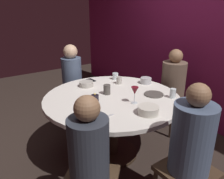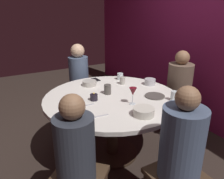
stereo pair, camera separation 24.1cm
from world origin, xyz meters
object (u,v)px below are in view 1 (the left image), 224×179
at_px(dining_table, 112,107).
at_px(cup_near_candle, 115,76).
at_px(bowl_salad_center, 86,84).
at_px(cell_phone, 91,80).
at_px(bowl_small_white, 148,110).
at_px(cup_by_left_diner, 173,93).
at_px(seated_diner_front_right, 89,153).
at_px(candle_holder, 95,98).
at_px(cup_center_front, 107,89).
at_px(seated_diner_right, 192,141).
at_px(dinner_plate, 154,94).
at_px(wine_glass, 135,91).
at_px(seated_diner_left, 72,76).
at_px(bowl_serving_large, 146,81).
at_px(cup_by_right_diner, 119,80).
at_px(seated_diner_back, 173,82).

height_order(dining_table, cup_near_candle, cup_near_candle).
height_order(bowl_salad_center, cup_near_candle, cup_near_candle).
bearing_deg(cell_phone, bowl_small_white, 83.76).
relative_size(bowl_small_white, cup_by_left_diner, 1.90).
xyz_separation_m(seated_diner_front_right, candle_holder, (-0.68, 0.47, 0.07)).
relative_size(bowl_salad_center, cup_center_front, 1.57).
height_order(seated_diner_right, dinner_plate, seated_diner_right).
bearing_deg(wine_glass, cell_phone, 179.37).
bearing_deg(wine_glass, seated_diner_left, -176.39).
relative_size(seated_diner_left, wine_glass, 6.70).
bearing_deg(bowl_salad_center, bowl_serving_large, 63.30).
relative_size(dinner_plate, cup_by_right_diner, 2.33).
relative_size(seated_diner_left, cup_near_candle, 13.46).
bearing_deg(seated_diner_right, wine_glass, -6.15).
relative_size(seated_diner_right, seated_diner_front_right, 1.04).
bearing_deg(cup_by_left_diner, bowl_serving_large, 169.51).
distance_m(seated_diner_front_right, candle_holder, 0.83).
height_order(dinner_plate, bowl_small_white, bowl_small_white).
xyz_separation_m(seated_diner_back, bowl_serving_large, (-0.11, -0.41, 0.07)).
bearing_deg(cup_center_front, seated_diner_front_right, -41.23).
relative_size(dining_table, cup_near_candle, 17.02).
xyz_separation_m(seated_diner_left, cup_center_front, (0.92, -0.01, 0.08)).
bearing_deg(seated_diner_left, seated_diner_right, 0.00).
height_order(seated_diner_right, cell_phone, seated_diner_right).
xyz_separation_m(dining_table, bowl_serving_large, (-0.11, 0.60, 0.17)).
bearing_deg(bowl_salad_center, cell_phone, 135.22).
relative_size(wine_glass, dinner_plate, 0.82).
bearing_deg(dinner_plate, cup_by_right_diner, -170.35).
bearing_deg(bowl_serving_large, cell_phone, -134.50).
relative_size(seated_diner_left, cup_by_right_diner, 12.77).
xyz_separation_m(dining_table, cup_center_front, (-0.09, -0.01, 0.19)).
bearing_deg(seated_diner_right, bowl_serving_large, -28.02).
relative_size(candle_holder, cup_by_right_diner, 0.95).
bearing_deg(cell_phone, seated_diner_left, -80.16).
bearing_deg(bowl_salad_center, wine_glass, 11.92).
height_order(candle_holder, dinner_plate, candle_holder).
height_order(seated_diner_right, wine_glass, seated_diner_right).
bearing_deg(dinner_plate, cup_center_front, -127.91).
height_order(cell_phone, cup_near_candle, cup_near_candle).
bearing_deg(bowl_serving_large, candle_holder, -82.65).
bearing_deg(seated_diner_right, candle_holder, 11.96).
bearing_deg(candle_holder, cup_center_front, 112.69).
bearing_deg(seated_diner_back, cup_by_right_diner, -22.61).
height_order(bowl_salad_center, cup_by_left_diner, cup_by_left_diner).
xyz_separation_m(dining_table, bowl_salad_center, (-0.45, -0.07, 0.16)).
bearing_deg(cup_center_front, bowl_serving_large, 91.73).
bearing_deg(bowl_small_white, cup_by_right_diner, 160.87).
xyz_separation_m(dining_table, wine_glass, (0.28, 0.08, 0.26)).
height_order(dining_table, wine_glass, wine_glass).
xyz_separation_m(seated_diner_right, cell_phone, (-1.64, 0.09, 0.02)).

